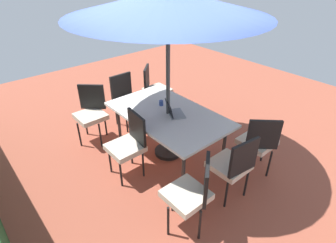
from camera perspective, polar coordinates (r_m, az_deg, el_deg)
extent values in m
cube|color=#9E4C38|center=(4.64, 0.00, -6.59)|extent=(10.00, 10.00, 0.02)
cube|color=white|center=(4.22, 0.00, 1.55)|extent=(1.91, 1.14, 0.04)
cylinder|color=#333333|center=(4.23, 11.52, -5.27)|extent=(0.05, 0.05, 0.72)
cylinder|color=#333333|center=(5.18, -2.27, 2.68)|extent=(0.05, 0.05, 0.72)
cylinder|color=#333333|center=(3.73, 3.21, -10.35)|extent=(0.05, 0.05, 0.72)
cylinder|color=#333333|center=(4.78, -10.13, -0.47)|extent=(0.05, 0.05, 0.72)
cylinder|color=#4C4C4C|center=(4.01, 0.00, 7.46)|extent=(0.06, 0.06, 2.44)
cone|color=#33478C|center=(3.70, 0.00, 23.46)|extent=(2.64, 2.64, 0.31)
cylinder|color=black|center=(4.61, 0.00, -6.20)|extent=(0.44, 0.44, 0.06)
cube|color=beige|center=(4.25, 17.97, -4.02)|extent=(0.46, 0.46, 0.08)
cube|color=black|center=(3.94, 19.24, -2.61)|extent=(0.33, 0.34, 0.45)
cylinder|color=black|center=(4.59, 19.14, -5.46)|extent=(0.03, 0.03, 0.45)
cylinder|color=black|center=(4.50, 14.71, -5.45)|extent=(0.03, 0.03, 0.45)
cylinder|color=black|center=(4.31, 20.25, -8.29)|extent=(0.03, 0.03, 0.45)
cylinder|color=black|center=(4.22, 15.54, -8.35)|extent=(0.03, 0.03, 0.45)
cube|color=beige|center=(3.71, 12.56, -8.83)|extent=(0.46, 0.46, 0.08)
cube|color=black|center=(3.44, 15.48, -7.24)|extent=(0.10, 0.44, 0.45)
cylinder|color=black|center=(4.07, 12.22, -9.44)|extent=(0.03, 0.03, 0.45)
cylinder|color=black|center=(3.88, 8.30, -11.44)|extent=(0.03, 0.03, 0.45)
cylinder|color=black|center=(3.90, 15.91, -12.19)|extent=(0.03, 0.03, 0.45)
cylinder|color=black|center=(3.70, 11.99, -14.49)|extent=(0.03, 0.03, 0.45)
cube|color=beige|center=(3.25, 3.79, -14.96)|extent=(0.46, 0.46, 0.08)
cube|color=black|center=(3.06, 7.96, -11.85)|extent=(0.31, 0.36, 0.45)
cylinder|color=black|center=(3.58, 0.96, -15.56)|extent=(0.03, 0.03, 0.45)
cylinder|color=black|center=(3.34, 0.03, -20.00)|extent=(0.03, 0.03, 0.45)
cylinder|color=black|center=(3.56, 6.94, -16.11)|extent=(0.03, 0.03, 0.45)
cylinder|color=black|center=(3.33, 6.59, -20.63)|extent=(0.03, 0.03, 0.45)
cube|color=beige|center=(5.61, -2.23, 6.46)|extent=(0.46, 0.46, 0.08)
cube|color=black|center=(5.53, -4.47, 9.02)|extent=(0.33, 0.34, 0.45)
cylinder|color=black|center=(5.55, -0.55, 3.13)|extent=(0.03, 0.03, 0.45)
cylinder|color=black|center=(5.86, -0.20, 4.77)|extent=(0.03, 0.03, 0.45)
cylinder|color=black|center=(5.59, -4.23, 3.28)|extent=(0.03, 0.03, 0.45)
cylinder|color=black|center=(5.91, -3.70, 4.90)|extent=(0.03, 0.03, 0.45)
cube|color=beige|center=(4.85, -15.77, 1.05)|extent=(0.46, 0.46, 0.08)
cube|color=black|center=(4.91, -15.52, 4.96)|extent=(0.33, 0.35, 0.45)
cylinder|color=black|center=(4.90, -17.91, -2.64)|extent=(0.03, 0.03, 0.45)
cylinder|color=black|center=(4.79, -13.87, -2.81)|extent=(0.03, 0.03, 0.45)
cylinder|color=black|center=(5.19, -16.70, -0.45)|extent=(0.03, 0.03, 0.45)
cylinder|color=black|center=(5.08, -12.85, -0.55)|extent=(0.03, 0.03, 0.45)
cube|color=beige|center=(5.18, -8.23, 3.97)|extent=(0.46, 0.46, 0.08)
cube|color=black|center=(5.23, -9.73, 7.33)|extent=(0.04, 0.44, 0.45)
cylinder|color=black|center=(5.09, -8.57, 0.01)|extent=(0.03, 0.03, 0.45)
cylinder|color=black|center=(5.26, -5.31, 1.33)|extent=(0.03, 0.03, 0.45)
cylinder|color=black|center=(5.36, -10.68, 1.51)|extent=(0.03, 0.03, 0.45)
cylinder|color=black|center=(5.53, -7.51, 2.73)|extent=(0.03, 0.03, 0.45)
cube|color=beige|center=(3.97, -8.92, -5.38)|extent=(0.46, 0.46, 0.08)
cube|color=black|center=(3.90, -6.50, -1.23)|extent=(0.44, 0.08, 0.45)
cylinder|color=black|center=(4.21, -11.95, -7.87)|extent=(0.03, 0.03, 0.45)
cylinder|color=black|center=(3.95, -9.75, -10.63)|extent=(0.03, 0.03, 0.45)
cylinder|color=black|center=(4.32, -7.61, -6.24)|extent=(0.03, 0.03, 0.45)
cylinder|color=black|center=(4.07, -5.17, -8.80)|extent=(0.03, 0.03, 0.45)
cube|color=gray|center=(4.17, 1.71, 1.59)|extent=(0.38, 0.34, 0.02)
cube|color=black|center=(4.09, 0.25, 2.71)|extent=(0.31, 0.18, 0.20)
cylinder|color=#334C99|center=(4.41, -1.43, 3.86)|extent=(0.07, 0.07, 0.08)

